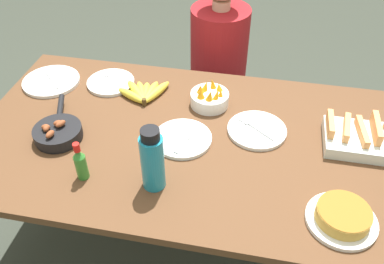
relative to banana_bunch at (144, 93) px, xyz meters
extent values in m
plane|color=#383D33|center=(0.27, -0.24, -0.78)|extent=(14.00, 14.00, 0.00)
cube|color=brown|center=(0.27, -0.24, -0.04)|extent=(1.81, 0.99, 0.03)
cylinder|color=brown|center=(-0.57, 0.20, -0.42)|extent=(0.07, 0.07, 0.73)
cylinder|color=brown|center=(1.12, 0.20, -0.42)|extent=(0.07, 0.07, 0.73)
ellipsoid|color=yellow|center=(0.05, 0.01, 0.00)|extent=(0.11, 0.20, 0.04)
ellipsoid|color=yellow|center=(0.03, 0.01, 0.00)|extent=(0.06, 0.17, 0.04)
ellipsoid|color=yellow|center=(0.01, 0.00, 0.00)|extent=(0.06, 0.16, 0.04)
ellipsoid|color=yellow|center=(-0.01, 0.00, 0.00)|extent=(0.11, 0.17, 0.04)
ellipsoid|color=yellow|center=(-0.04, 0.00, 0.00)|extent=(0.15, 0.18, 0.04)
ellipsoid|color=yellow|center=(-0.05, -0.03, 0.00)|extent=(0.17, 0.11, 0.04)
cylinder|color=#4C3819|center=(0.02, -0.07, 0.00)|extent=(0.02, 0.02, 0.04)
cube|color=silver|center=(0.95, -0.15, 0.01)|extent=(0.33, 0.21, 0.05)
cube|color=#F29E56|center=(0.81, -0.13, 0.05)|extent=(0.02, 0.14, 0.05)
cube|color=#F29E56|center=(0.87, -0.14, 0.05)|extent=(0.04, 0.15, 0.04)
cube|color=#F29E56|center=(0.93, -0.15, 0.05)|extent=(0.04, 0.17, 0.04)
cube|color=#F29E56|center=(0.98, -0.12, 0.05)|extent=(0.02, 0.16, 0.05)
cylinder|color=black|center=(-0.26, -0.35, -0.01)|extent=(0.19, 0.19, 0.01)
cylinder|color=black|center=(-0.26, -0.35, 0.01)|extent=(0.19, 0.19, 0.04)
cylinder|color=black|center=(-0.32, -0.19, 0.02)|extent=(0.08, 0.15, 0.02)
ellipsoid|color=brown|center=(-0.24, -0.33, 0.05)|extent=(0.05, 0.05, 0.03)
ellipsoid|color=brown|center=(-0.26, -0.33, 0.05)|extent=(0.05, 0.04, 0.03)
ellipsoid|color=brown|center=(-0.29, -0.37, 0.04)|extent=(0.04, 0.04, 0.03)
ellipsoid|color=brown|center=(-0.26, -0.40, 0.05)|extent=(0.03, 0.05, 0.03)
ellipsoid|color=brown|center=(-0.29, -0.36, 0.05)|extent=(0.04, 0.04, 0.03)
cylinder|color=white|center=(0.83, -0.55, -0.01)|extent=(0.23, 0.23, 0.02)
cylinder|color=gold|center=(0.83, -0.55, 0.02)|extent=(0.18, 0.18, 0.04)
cylinder|color=#9F6624|center=(0.83, -0.55, 0.04)|extent=(0.17, 0.17, 0.00)
cylinder|color=white|center=(0.53, -0.15, -0.01)|extent=(0.24, 0.24, 0.02)
cylinder|color=silver|center=(0.54, -0.17, 0.00)|extent=(0.11, 0.09, 0.01)
cube|color=silver|center=(0.47, -0.11, 0.00)|extent=(0.06, 0.05, 0.00)
cylinder|color=white|center=(-0.19, 0.07, -0.01)|extent=(0.22, 0.22, 0.02)
cylinder|color=silver|center=(-0.19, 0.03, 0.00)|extent=(0.05, 0.13, 0.01)
cube|color=silver|center=(-0.23, 0.12, 0.00)|extent=(0.04, 0.06, 0.00)
cylinder|color=white|center=(0.24, -0.26, -0.01)|extent=(0.24, 0.24, 0.02)
cylinder|color=silver|center=(0.27, -0.25, 0.00)|extent=(0.05, 0.12, 0.01)
cube|color=silver|center=(0.24, -0.33, 0.00)|extent=(0.04, 0.06, 0.00)
cylinder|color=white|center=(-0.47, 0.02, -0.01)|extent=(0.27, 0.27, 0.02)
cylinder|color=silver|center=(-0.49, 0.04, 0.00)|extent=(0.10, 0.10, 0.01)
cube|color=silver|center=(-0.42, -0.03, 0.00)|extent=(0.05, 0.05, 0.00)
cylinder|color=white|center=(0.30, 0.00, 0.01)|extent=(0.17, 0.17, 0.06)
cone|color=orange|center=(0.35, -0.01, 0.05)|extent=(0.03, 0.03, 0.04)
cone|color=orange|center=(0.34, 0.03, 0.05)|extent=(0.05, 0.05, 0.04)
cone|color=orange|center=(0.31, 0.04, 0.06)|extent=(0.04, 0.03, 0.05)
cone|color=orange|center=(0.28, 0.02, 0.06)|extent=(0.05, 0.05, 0.05)
cone|color=orange|center=(0.26, -0.01, 0.06)|extent=(0.04, 0.05, 0.06)
cone|color=orange|center=(0.27, -0.04, 0.06)|extent=(0.06, 0.06, 0.05)
cone|color=orange|center=(0.31, -0.05, 0.06)|extent=(0.05, 0.04, 0.05)
cone|color=orange|center=(0.34, -0.03, 0.06)|extent=(0.04, 0.05, 0.05)
cylinder|color=teal|center=(0.19, -0.51, 0.09)|extent=(0.08, 0.08, 0.22)
cylinder|color=black|center=(0.19, -0.51, 0.22)|extent=(0.06, 0.06, 0.04)
cylinder|color=#337F2D|center=(-0.08, -0.53, 0.03)|extent=(0.04, 0.04, 0.10)
cone|color=#337F2D|center=(-0.08, -0.53, 0.10)|extent=(0.04, 0.04, 0.03)
cylinder|color=red|center=(-0.08, -0.53, 0.13)|extent=(0.02, 0.02, 0.03)
cube|color=black|center=(0.27, 0.53, -0.56)|extent=(0.35, 0.35, 0.44)
cylinder|color=maroon|center=(0.27, 0.53, -0.08)|extent=(0.32, 0.32, 0.54)
cylinder|color=#DBB28E|center=(0.27, 0.53, 0.22)|extent=(0.09, 0.09, 0.05)
camera|label=1|loc=(0.51, -1.45, 1.09)|focal=38.00mm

